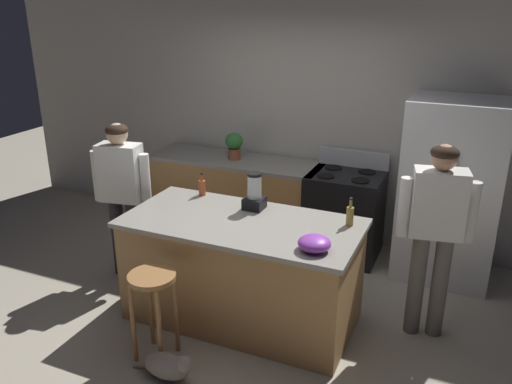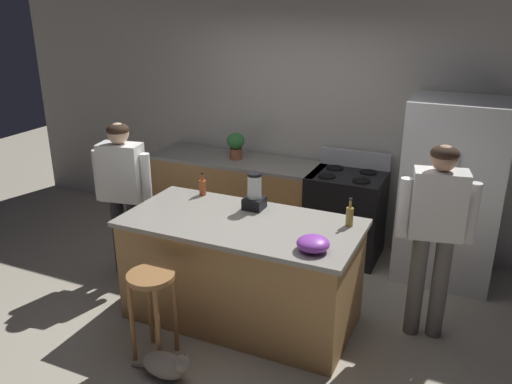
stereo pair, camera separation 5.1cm
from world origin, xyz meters
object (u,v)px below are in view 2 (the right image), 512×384
object	(u,v)px
kitchen_island	(242,270)
person_by_sink_right	(436,225)
refrigerator	(451,192)
bottle_vinegar	(350,216)
bottle_cooking_sauce	(203,187)
stove_range	(345,214)
blender_appliance	(254,194)
potted_plant	(236,144)
cat	(166,365)
bar_stool	(152,293)
person_by_island_left	(123,186)
mixing_bowl	(313,244)

from	to	relation	value
kitchen_island	person_by_sink_right	size ratio (longest dim) A/B	1.20
refrigerator	bottle_vinegar	xyz separation A→B (m)	(-0.67, -1.23, 0.11)
bottle_cooking_sauce	person_by_sink_right	bearing A→B (deg)	0.35
kitchen_island	bottle_vinegar	distance (m)	1.03
stove_range	blender_appliance	size ratio (longest dim) A/B	3.38
potted_plant	bottle_vinegar	world-z (taller)	potted_plant
blender_appliance	refrigerator	bearing A→B (deg)	38.66
kitchen_island	bottle_cooking_sauce	world-z (taller)	bottle_cooking_sauce
cat	potted_plant	distance (m)	2.75
refrigerator	bottle_cooking_sauce	distance (m)	2.37
refrigerator	bar_stool	size ratio (longest dim) A/B	2.48
stove_range	kitchen_island	bearing A→B (deg)	-107.79
refrigerator	bottle_vinegar	world-z (taller)	refrigerator
bottle_cooking_sauce	person_by_island_left	bearing A→B (deg)	-168.75
stove_range	bottle_vinegar	world-z (taller)	bottle_vinegar
kitchen_island	bar_stool	size ratio (longest dim) A/B	2.73
person_by_sink_right	cat	size ratio (longest dim) A/B	3.14
cat	bottle_vinegar	bearing A→B (deg)	50.43
stove_range	bottle_vinegar	size ratio (longest dim) A/B	4.66
potted_plant	mixing_bowl	size ratio (longest dim) A/B	1.23
person_by_island_left	blender_appliance	distance (m)	1.37
blender_appliance	stove_range	bearing A→B (deg)	68.07
potted_plant	stove_range	bearing A→B (deg)	-1.13
kitchen_island	mixing_bowl	size ratio (longest dim) A/B	8.04
bar_stool	blender_appliance	size ratio (longest dim) A/B	2.21
person_by_sink_right	bar_stool	world-z (taller)	person_by_sink_right
kitchen_island	bottle_vinegar	bearing A→B (deg)	17.93
stove_range	potted_plant	xyz separation A→B (m)	(-1.30, 0.03, 0.62)
refrigerator	mixing_bowl	distance (m)	1.94
bottle_cooking_sauce	mixing_bowl	xyz separation A→B (m)	(1.29, -0.66, -0.02)
bar_stool	potted_plant	xyz separation A→B (m)	(-0.43, 2.30, 0.54)
stove_range	cat	distance (m)	2.57
stove_range	bar_stool	bearing A→B (deg)	-111.07
kitchen_island	refrigerator	bearing A→B (deg)	44.85
person_by_island_left	potted_plant	world-z (taller)	person_by_island_left
bottle_vinegar	bottle_cooking_sauce	xyz separation A→B (m)	(-1.42, 0.13, -0.01)
person_by_island_left	bottle_cooking_sauce	world-z (taller)	person_by_island_left
bar_stool	bottle_cooking_sauce	xyz separation A→B (m)	(-0.20, 1.14, 0.45)
bar_stool	potted_plant	world-z (taller)	potted_plant
kitchen_island	blender_appliance	distance (m)	0.66
cat	person_by_island_left	bearing A→B (deg)	135.79
bottle_cooking_sauce	mixing_bowl	world-z (taller)	bottle_cooking_sauce
bar_stool	mixing_bowl	world-z (taller)	mixing_bowl
potted_plant	bottle_vinegar	xyz separation A→B (m)	(1.65, -1.28, -0.09)
refrigerator	stove_range	xyz separation A→B (m)	(-1.02, 0.02, -0.42)
cat	mixing_bowl	size ratio (longest dim) A/B	2.13
bar_stool	bottle_cooking_sauce	size ratio (longest dim) A/B	3.32
kitchen_island	refrigerator	size ratio (longest dim) A/B	1.10
kitchen_island	bottle_cooking_sauce	size ratio (longest dim) A/B	9.07
refrigerator	potted_plant	size ratio (longest dim) A/B	5.94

